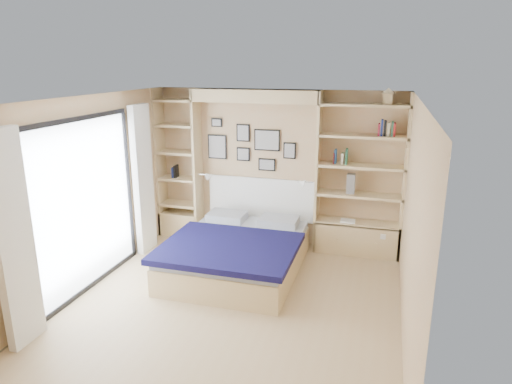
# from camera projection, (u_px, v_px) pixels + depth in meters

# --- Properties ---
(ground) EXTENTS (4.50, 4.50, 0.00)m
(ground) POSITION_uv_depth(u_px,v_px,m) (232.00, 305.00, 5.63)
(ground) COLOR tan
(ground) RESTS_ON ground
(room_shell) EXTENTS (4.50, 4.50, 4.50)m
(room_shell) POSITION_uv_depth(u_px,v_px,m) (240.00, 188.00, 6.85)
(room_shell) COLOR tan
(room_shell) RESTS_ON ground
(bed) EXTENTS (1.80, 2.38, 1.07)m
(bed) POSITION_uv_depth(u_px,v_px,m) (238.00, 252.00, 6.53)
(bed) COLOR #D4B881
(bed) RESTS_ON ground
(photo_gallery) EXTENTS (1.48, 0.02, 0.82)m
(photo_gallery) POSITION_uv_depth(u_px,v_px,m) (249.00, 145.00, 7.37)
(photo_gallery) COLOR black
(photo_gallery) RESTS_ON ground
(reading_lamps) EXTENTS (1.92, 0.12, 0.15)m
(reading_lamps) POSITION_uv_depth(u_px,v_px,m) (254.00, 179.00, 7.26)
(reading_lamps) COLOR silver
(reading_lamps) RESTS_ON ground
(shelf_decor) EXTENTS (3.54, 0.23, 2.03)m
(shelf_decor) POSITION_uv_depth(u_px,v_px,m) (353.00, 144.00, 6.75)
(shelf_decor) COLOR #A51E1E
(shelf_decor) RESTS_ON ground
(deck_chair) EXTENTS (0.52, 0.81, 0.79)m
(deck_chair) POSITION_uv_depth(u_px,v_px,m) (38.00, 223.00, 7.41)
(deck_chair) COLOR tan
(deck_chair) RESTS_ON ground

